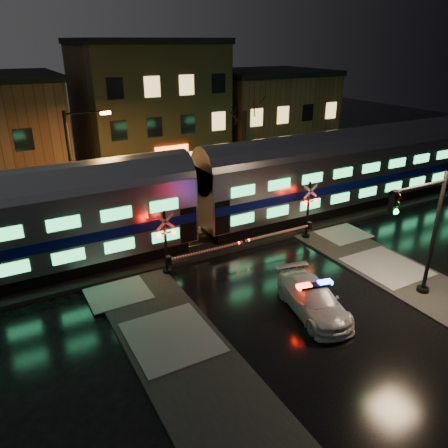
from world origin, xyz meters
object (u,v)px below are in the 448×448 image
(crossing_signal_left, at_px, (173,248))
(streetlight, at_px, (77,169))
(police_car, at_px, (313,299))
(traffic_light, at_px, (421,237))
(crossing_signal_right, at_px, (304,217))

(crossing_signal_left, distance_m, streetlight, 8.11)
(police_car, height_order, traffic_light, traffic_light)
(crossing_signal_right, xyz_separation_m, streetlight, (-12.13, 6.70, 3.14))
(police_car, xyz_separation_m, streetlight, (-7.48, 13.32, 3.99))
(traffic_light, bearing_deg, crossing_signal_right, 101.89)
(crossing_signal_right, bearing_deg, crossing_signal_left, -179.98)
(crossing_signal_right, distance_m, traffic_light, 8.25)
(streetlight, bearing_deg, traffic_light, -49.78)
(crossing_signal_right, relative_size, traffic_light, 0.84)
(police_car, bearing_deg, crossing_signal_right, 66.14)
(police_car, bearing_deg, streetlight, 130.56)
(police_car, xyz_separation_m, crossing_signal_left, (-4.21, 6.62, 0.80))
(streetlight, bearing_deg, crossing_signal_left, -64.04)
(crossing_signal_right, distance_m, streetlight, 14.21)
(crossing_signal_right, xyz_separation_m, crossing_signal_left, (-8.87, -0.00, -0.04))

